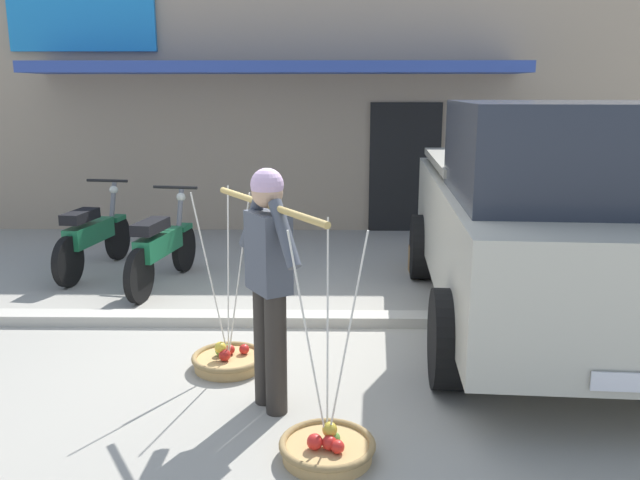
% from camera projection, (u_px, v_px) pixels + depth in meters
% --- Properties ---
extents(ground_plane, '(90.00, 90.00, 0.00)m').
position_uv_depth(ground_plane, '(263.00, 352.00, 5.55)').
color(ground_plane, '#9E998C').
extents(sidewalk_curb, '(20.00, 0.24, 0.10)m').
position_uv_depth(sidewalk_curb, '(271.00, 319.00, 6.22)').
color(sidewalk_curb, '#BAB4A5').
rests_on(sidewalk_curb, ground).
extents(fruit_vendor, '(0.84, 1.33, 1.70)m').
position_uv_depth(fruit_vendor, '(269.00, 274.00, 4.38)').
color(fruit_vendor, '#2D2823').
rests_on(fruit_vendor, ground).
extents(fruit_basket_left_side, '(0.59, 0.59, 1.45)m').
position_uv_depth(fruit_basket_left_side, '(327.00, 447.00, 3.94)').
color(fruit_basket_left_side, tan).
rests_on(fruit_basket_left_side, ground).
extents(fruit_basket_right_side, '(0.59, 0.59, 1.45)m').
position_uv_depth(fruit_basket_right_side, '(228.00, 359.00, 5.23)').
color(fruit_basket_right_side, tan).
rests_on(fruit_basket_right_side, ground).
extents(motorcycle_nearest_shop, '(0.54, 1.81, 1.09)m').
position_uv_depth(motorcycle_nearest_shop, '(92.00, 236.00, 7.88)').
color(motorcycle_nearest_shop, black).
rests_on(motorcycle_nearest_shop, ground).
extents(motorcycle_second_in_row, '(0.54, 1.81, 1.09)m').
position_uv_depth(motorcycle_second_in_row, '(161.00, 248.00, 7.32)').
color(motorcycle_second_in_row, black).
rests_on(motorcycle_second_in_row, ground).
extents(parked_truck, '(2.41, 4.82, 2.10)m').
position_uv_depth(parked_truck, '(542.00, 221.00, 5.89)').
color(parked_truck, beige).
rests_on(parked_truck, ground).
extents(storefront_building, '(13.00, 6.00, 4.20)m').
position_uv_depth(storefront_building, '(289.00, 94.00, 12.35)').
color(storefront_building, tan).
rests_on(storefront_building, ground).
extents(wooden_crate, '(0.44, 0.36, 0.32)m').
position_uv_depth(wooden_crate, '(428.00, 261.00, 7.90)').
color(wooden_crate, olive).
rests_on(wooden_crate, ground).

